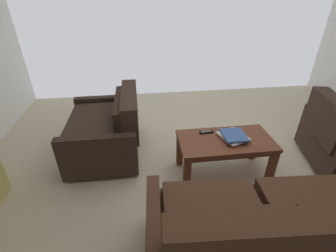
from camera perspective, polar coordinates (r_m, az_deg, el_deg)
name	(u,v)px	position (r m, az deg, el deg)	size (l,w,h in m)	color
ground_plane	(215,166)	(3.00, 11.28, -9.49)	(5.86, 4.82, 0.01)	beige
sofa_main	(270,234)	(2.01, 23.36, -22.76)	(1.81, 0.90, 0.84)	black
loveseat_near	(108,129)	(3.08, -14.22, -0.71)	(0.86, 1.14, 0.82)	black
coffee_table	(225,145)	(2.69, 13.57, -4.50)	(1.02, 0.53, 0.47)	brown
book_stack	(233,136)	(2.66, 15.42, -2.40)	(0.33, 0.36, 0.06)	#C63833
tv_remote	(206,132)	(2.72, 9.19, -1.44)	(0.16, 0.06, 0.02)	black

